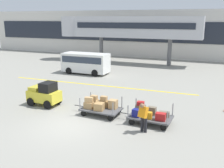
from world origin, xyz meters
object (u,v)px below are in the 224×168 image
baggage_tug (44,94)px  shuttle_van (86,62)px  baggage_cart_lead (100,106)px  baggage_handler (143,116)px  baggage_cart_middle (149,114)px

baggage_tug → shuttle_van: bearing=102.7°
baggage_cart_lead → baggage_handler: 3.34m
baggage_cart_middle → shuttle_van: bearing=132.7°
baggage_cart_lead → baggage_cart_middle: same height
baggage_handler → shuttle_van: (-9.29, 11.32, 0.37)m
baggage_cart_lead → baggage_cart_middle: (3.02, -0.14, -0.05)m
baggage_cart_middle → baggage_handler: 1.30m
baggage_handler → shuttle_van: size_ratio=0.33×
baggage_tug → baggage_cart_lead: 4.08m
baggage_cart_lead → baggage_cart_middle: 3.02m
shuttle_van → baggage_handler: bearing=-50.6°
baggage_handler → shuttle_van: bearing=129.4°
baggage_tug → baggage_cart_lead: bearing=-1.7°
baggage_handler → baggage_cart_middle: bearing=90.1°
shuttle_van → baggage_cart_middle: bearing=-47.3°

